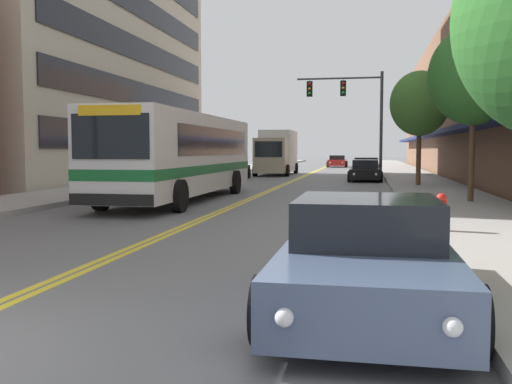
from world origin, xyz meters
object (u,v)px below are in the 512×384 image
object	(u,v)px
car_navy_parked_left_near	(229,169)
street_tree_right_far	(420,104)
traffic_signal_mast	(352,104)
street_tree_right_mid	(474,76)
car_red_moving_lead	(337,162)
car_black_parked_right_mid	(365,171)
box_truck	(277,152)
car_slate_blue_parked_right_foreground	(367,260)
car_beige_parked_right_far	(366,167)
fire_hydrant	(441,212)
city_bus	(183,153)

from	to	relation	value
car_navy_parked_left_near	street_tree_right_far	size ratio (longest dim) A/B	0.82
traffic_signal_mast	street_tree_right_mid	distance (m)	15.56
car_red_moving_lead	traffic_signal_mast	world-z (taller)	traffic_signal_mast
car_black_parked_right_mid	box_truck	distance (m)	9.84
car_red_moving_lead	box_truck	distance (m)	20.44
car_slate_blue_parked_right_foreground	car_beige_parked_right_far	bearing A→B (deg)	90.09
car_navy_parked_left_near	street_tree_right_mid	xyz separation A→B (m)	(12.11, -15.65, 3.69)
traffic_signal_mast	street_tree_right_mid	world-z (taller)	traffic_signal_mast
box_truck	car_black_parked_right_mid	bearing A→B (deg)	-47.81
car_beige_parked_right_far	car_red_moving_lead	distance (m)	21.05
box_truck	traffic_signal_mast	xyz separation A→B (m)	(5.76, -7.54, 2.92)
box_truck	fire_hydrant	world-z (taller)	box_truck
city_bus	traffic_signal_mast	distance (m)	15.71
city_bus	fire_hydrant	xyz separation A→B (m)	(8.38, -8.08, -1.21)
car_navy_parked_left_near	box_truck	distance (m)	7.23
car_red_moving_lead	street_tree_right_mid	size ratio (longest dim) A/B	0.76
car_red_moving_lead	street_tree_right_far	distance (m)	34.49
car_slate_blue_parked_right_foreground	street_tree_right_far	xyz separation A→B (m)	(2.45, 22.04, 3.48)
city_bus	car_red_moving_lead	size ratio (longest dim) A/B	2.79
traffic_signal_mast	box_truck	bearing A→B (deg)	127.36
street_tree_right_mid	fire_hydrant	xyz separation A→B (m)	(-1.85, -7.40, -3.74)
city_bus	car_navy_parked_left_near	distance (m)	15.13
street_tree_right_far	fire_hydrant	xyz separation A→B (m)	(-0.91, -16.15, -3.53)
car_navy_parked_left_near	car_slate_blue_parked_right_foreground	distance (m)	30.22
car_navy_parked_left_near	traffic_signal_mast	xyz separation A→B (m)	(7.80, -0.69, 3.98)
street_tree_right_mid	city_bus	bearing A→B (deg)	176.22
car_red_moving_lead	box_truck	size ratio (longest dim) A/B	0.61
car_black_parked_right_mid	street_tree_right_mid	bearing A→B (deg)	-77.08
city_bus	car_red_moving_lead	xyz separation A→B (m)	(3.67, 41.92, -1.19)
car_slate_blue_parked_right_foreground	street_tree_right_mid	bearing A→B (deg)	75.65
car_navy_parked_left_near	box_truck	xyz separation A→B (m)	(2.05, 6.85, 1.07)
box_truck	street_tree_right_mid	size ratio (longest dim) A/B	1.24
traffic_signal_mast	street_tree_right_far	size ratio (longest dim) A/B	1.18
car_navy_parked_left_near	car_red_moving_lead	size ratio (longest dim) A/B	1.02
fire_hydrant	street_tree_right_far	bearing A→B (deg)	86.79
city_bus	car_navy_parked_left_near	size ratio (longest dim) A/B	2.73
car_slate_blue_parked_right_foreground	car_red_moving_lead	xyz separation A→B (m)	(-3.16, 55.89, -0.02)
street_tree_right_far	traffic_signal_mast	bearing A→B (deg)	118.45
street_tree_right_mid	car_navy_parked_left_near	bearing A→B (deg)	127.74
car_slate_blue_parked_right_foreground	box_truck	bearing A→B (deg)	100.55
car_beige_parked_right_far	fire_hydrant	size ratio (longest dim) A/B	5.41
street_tree_right_far	fire_hydrant	world-z (taller)	street_tree_right_far
car_beige_parked_right_far	street_tree_right_far	bearing A→B (deg)	-79.10
car_navy_parked_left_near	car_black_parked_right_mid	distance (m)	8.62
car_black_parked_right_mid	car_red_moving_lead	distance (m)	27.52
street_tree_right_far	car_navy_parked_left_near	bearing A→B (deg)	148.29
car_red_moving_lead	car_black_parked_right_mid	bearing A→B (deg)	-83.61
car_navy_parked_left_near	car_beige_parked_right_far	xyz separation A→B (m)	(8.65, 6.14, -0.00)
box_truck	car_slate_blue_parked_right_foreground	bearing A→B (deg)	-79.45
street_tree_right_mid	fire_hydrant	distance (m)	8.49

